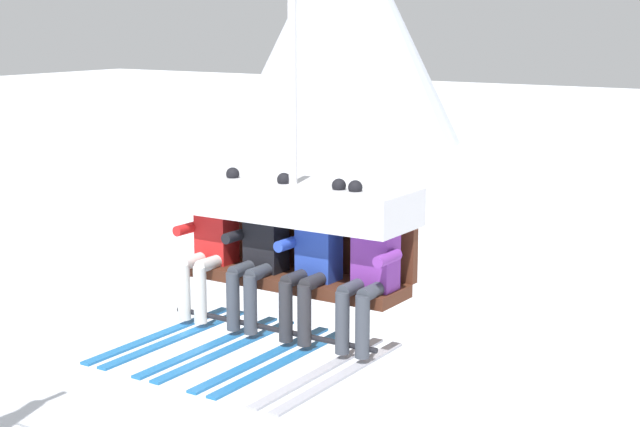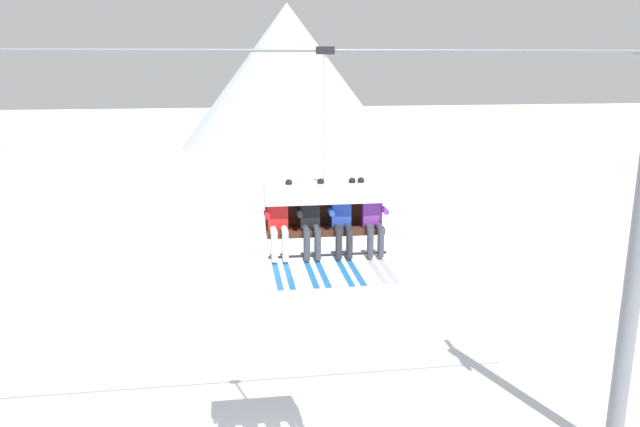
# 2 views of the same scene
# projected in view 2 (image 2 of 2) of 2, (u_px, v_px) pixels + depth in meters

# --- Properties ---
(mountain_peak_central) EXTENTS (20.41, 20.41, 13.31)m
(mountain_peak_central) POSITION_uv_depth(u_px,v_px,m) (287.00, 76.00, 59.21)
(mountain_peak_central) COLOR silver
(mountain_peak_central) RESTS_ON ground_plane
(lift_tower_far) EXTENTS (0.36, 1.88, 8.66)m
(lift_tower_far) POSITION_uv_depth(u_px,v_px,m) (638.00, 255.00, 12.26)
(lift_tower_far) COLOR slate
(lift_tower_far) RESTS_ON ground_plane
(lift_cable) EXTENTS (17.14, 0.05, 0.05)m
(lift_cable) POSITION_uv_depth(u_px,v_px,m) (247.00, 50.00, 9.51)
(lift_cable) COLOR slate
(chairlift_chair) EXTENTS (1.99, 0.74, 3.31)m
(chairlift_chair) POSITION_uv_depth(u_px,v_px,m) (324.00, 198.00, 10.33)
(chairlift_chair) COLOR #512819
(skier_red) EXTENTS (0.48, 1.70, 1.34)m
(skier_red) POSITION_uv_depth(u_px,v_px,m) (279.00, 220.00, 10.08)
(skier_red) COLOR red
(skier_black) EXTENTS (0.48, 1.70, 1.34)m
(skier_black) POSITION_uv_depth(u_px,v_px,m) (311.00, 219.00, 10.16)
(skier_black) COLOR black
(skier_blue) EXTENTS (0.48, 1.70, 1.34)m
(skier_blue) POSITION_uv_depth(u_px,v_px,m) (342.00, 218.00, 10.23)
(skier_blue) COLOR #2847B7
(skier_purple) EXTENTS (0.48, 1.70, 1.34)m
(skier_purple) POSITION_uv_depth(u_px,v_px,m) (373.00, 217.00, 10.30)
(skier_purple) COLOR purple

